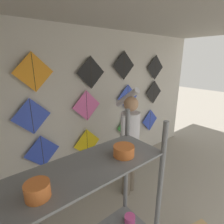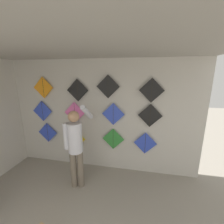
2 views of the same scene
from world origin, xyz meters
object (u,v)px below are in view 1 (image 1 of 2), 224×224
kite_11 (155,67)px  shopkeeper (129,138)px  kite_3 (150,120)px  kite_7 (154,92)px  kite_1 (87,143)px  kite_4 (32,116)px  kite_5 (87,106)px  kite_9 (91,73)px  kite_6 (128,97)px  kite_0 (42,152)px  kite_2 (127,126)px  kite_10 (124,65)px  kite_8 (34,72)px

kite_11 → shopkeeper: bearing=-153.9°
kite_3 → kite_7: kite_7 is taller
kite_1 → kite_4: size_ratio=1.00×
shopkeeper → kite_1: bearing=102.0°
kite_5 → kite_9: size_ratio=1.00×
shopkeeper → kite_6: bearing=34.4°
kite_9 → kite_11: (1.75, 0.00, 0.03)m
kite_0 → kite_7: bearing=0.0°
kite_2 → kite_11: (0.86, 0.00, 1.24)m
kite_6 → kite_9: bearing=180.0°
kite_3 → kite_5: 1.92m
kite_5 → kite_10: size_ratio=1.00×
kite_3 → kite_4: 2.80m
kite_11 → kite_3: bearing=180.0°
kite_1 → kite_8: (-0.80, 0.00, 1.34)m
kite_10 → kite_11: 0.99m
kite_0 → kite_10: kite_10 is taller
kite_11 → kite_0: bearing=180.0°
kite_7 → kite_5: bearing=180.0°
kite_2 → kite_6: (-0.00, 0.00, 0.65)m
kite_0 → kite_11: (2.70, 0.00, 1.21)m
kite_2 → kite_8: 2.21m
kite_10 → kite_11: kite_10 is taller
kite_9 → kite_11: kite_11 is taller
kite_4 → kite_7: (2.79, 0.00, 0.03)m
kite_2 → kite_4: 2.02m
kite_10 → kite_7: bearing=0.0°
kite_10 → shopkeeper: bearing=-125.7°
kite_1 → shopkeeper: bearing=-63.9°
kite_2 → kite_0: bearing=180.0°
kite_2 → kite_7: (0.86, 0.00, 0.66)m
kite_1 → kite_9: size_ratio=1.00×
shopkeeper → kite_4: (-1.26, 0.74, 0.44)m
shopkeeper → kite_3: (1.45, 0.74, -0.22)m
kite_5 → kite_10: bearing=0.0°
kite_5 → kite_8: kite_8 is taller
kite_3 → kite_10: kite_10 is taller
kite_3 → kite_7: size_ratio=1.00×
kite_9 → kite_5: bearing=180.0°
kite_7 → kite_8: 2.75m
shopkeeper → kite_9: (-0.23, 0.74, 1.02)m
kite_0 → kite_1: kite_0 is taller
kite_1 → kite_7: 2.03m
kite_5 → kite_4: bearing=180.0°
kite_4 → kite_8: size_ratio=1.00×
shopkeeper → kite_9: 1.28m
kite_11 → kite_7: bearing=0.0°
kite_5 → kite_11: kite_11 is taller
kite_4 → kite_10: (1.80, 0.00, 0.68)m
kite_4 → kite_8: kite_8 is taller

